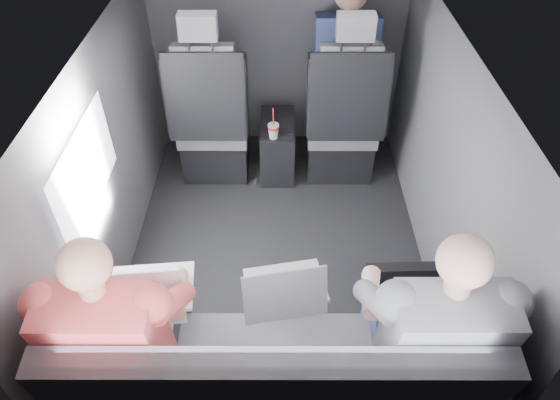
{
  "coord_description": "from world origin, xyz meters",
  "views": [
    {
      "loc": [
        0.02,
        -2.11,
        2.34
      ],
      "look_at": [
        0.02,
        -0.05,
        0.5
      ],
      "focal_mm": 32.0,
      "sensor_mm": 36.0,
      "label": 1
    }
  ],
  "objects_px": {
    "rear_bench": "(275,390)",
    "laptop_silver": "(285,289)",
    "passenger_rear_right": "(426,327)",
    "laptop_white": "(147,292)",
    "laptop_black": "(413,288)",
    "passenger_front_right": "(345,61)",
    "center_console": "(278,146)",
    "front_seat_right": "(342,126)",
    "soda_cup": "(273,130)",
    "passenger_rear_left": "(125,328)",
    "front_seat_left": "(213,126)"
  },
  "relations": [
    {
      "from": "rear_bench",
      "to": "laptop_silver",
      "type": "height_order",
      "value": "rear_bench"
    },
    {
      "from": "passenger_rear_right",
      "to": "laptop_white",
      "type": "bearing_deg",
      "value": 171.55
    },
    {
      "from": "laptop_black",
      "to": "passenger_front_right",
      "type": "height_order",
      "value": "passenger_front_right"
    },
    {
      "from": "laptop_black",
      "to": "passenger_rear_right",
      "type": "height_order",
      "value": "passenger_rear_right"
    },
    {
      "from": "laptop_silver",
      "to": "passenger_rear_right",
      "type": "xyz_separation_m",
      "value": [
        0.56,
        -0.19,
        0.0
      ]
    },
    {
      "from": "center_console",
      "to": "laptop_silver",
      "type": "bearing_deg",
      "value": -88.5
    },
    {
      "from": "rear_bench",
      "to": "front_seat_right",
      "type": "bearing_deg",
      "value": 76.69
    },
    {
      "from": "soda_cup",
      "to": "passenger_front_right",
      "type": "distance_m",
      "value": 0.7
    },
    {
      "from": "laptop_white",
      "to": "passenger_front_right",
      "type": "distance_m",
      "value": 2.15
    },
    {
      "from": "laptop_black",
      "to": "passenger_rear_left",
      "type": "xyz_separation_m",
      "value": [
        -1.2,
        -0.2,
        -0.01
      ]
    },
    {
      "from": "passenger_rear_right",
      "to": "laptop_silver",
      "type": "bearing_deg",
      "value": 160.98
    },
    {
      "from": "soda_cup",
      "to": "passenger_rear_left",
      "type": "height_order",
      "value": "passenger_rear_left"
    },
    {
      "from": "center_console",
      "to": "front_seat_right",
      "type": "bearing_deg",
      "value": -5.07
    },
    {
      "from": "center_console",
      "to": "passenger_rear_left",
      "type": "distance_m",
      "value": 1.99
    },
    {
      "from": "laptop_silver",
      "to": "laptop_black",
      "type": "relative_size",
      "value": 1.07
    },
    {
      "from": "front_seat_right",
      "to": "passenger_rear_left",
      "type": "xyz_separation_m",
      "value": [
        -1.05,
        -1.81,
        0.23
      ]
    },
    {
      "from": "front_seat_right",
      "to": "laptop_silver",
      "type": "distance_m",
      "value": 1.68
    },
    {
      "from": "front_seat_left",
      "to": "laptop_black",
      "type": "bearing_deg",
      "value": -57.0
    },
    {
      "from": "soda_cup",
      "to": "passenger_rear_left",
      "type": "distance_m",
      "value": 1.77
    },
    {
      "from": "front_seat_right",
      "to": "center_console",
      "type": "xyz_separation_m",
      "value": [
        -0.45,
        0.04,
        -0.2
      ]
    },
    {
      "from": "rear_bench",
      "to": "soda_cup",
      "type": "height_order",
      "value": "rear_bench"
    },
    {
      "from": "soda_cup",
      "to": "laptop_black",
      "type": "bearing_deg",
      "value": -67.08
    },
    {
      "from": "front_seat_left",
      "to": "passenger_front_right",
      "type": "distance_m",
      "value": 1.02
    },
    {
      "from": "laptop_white",
      "to": "laptop_black",
      "type": "height_order",
      "value": "laptop_white"
    },
    {
      "from": "front_seat_right",
      "to": "center_console",
      "type": "distance_m",
      "value": 0.49
    },
    {
      "from": "passenger_rear_left",
      "to": "center_console",
      "type": "bearing_deg",
      "value": 71.96
    },
    {
      "from": "front_seat_left",
      "to": "soda_cup",
      "type": "relative_size",
      "value": 5.52
    },
    {
      "from": "laptop_white",
      "to": "center_console",
      "type": "bearing_deg",
      "value": 71.95
    },
    {
      "from": "front_seat_left",
      "to": "center_console",
      "type": "relative_size",
      "value": 2.64
    },
    {
      "from": "laptop_silver",
      "to": "passenger_rear_left",
      "type": "height_order",
      "value": "passenger_rear_left"
    },
    {
      "from": "passenger_rear_right",
      "to": "rear_bench",
      "type": "bearing_deg",
      "value": -171.08
    },
    {
      "from": "front_seat_right",
      "to": "passenger_front_right",
      "type": "xyz_separation_m",
      "value": [
        0.02,
        0.26,
        0.36
      ]
    },
    {
      "from": "front_seat_left",
      "to": "laptop_black",
      "type": "height_order",
      "value": "front_seat_left"
    },
    {
      "from": "laptop_white",
      "to": "laptop_silver",
      "type": "height_order",
      "value": "laptop_white"
    },
    {
      "from": "center_console",
      "to": "laptop_silver",
      "type": "distance_m",
      "value": 1.71
    },
    {
      "from": "passenger_rear_left",
      "to": "laptop_black",
      "type": "bearing_deg",
      "value": 9.47
    },
    {
      "from": "rear_bench",
      "to": "laptop_white",
      "type": "distance_m",
      "value": 0.69
    },
    {
      "from": "passenger_front_right",
      "to": "front_seat_left",
      "type": "bearing_deg",
      "value": -164.29
    },
    {
      "from": "rear_bench",
      "to": "laptop_black",
      "type": "relative_size",
      "value": 4.46
    },
    {
      "from": "passenger_rear_right",
      "to": "passenger_front_right",
      "type": "bearing_deg",
      "value": 93.82
    },
    {
      "from": "front_seat_left",
      "to": "center_console",
      "type": "bearing_deg",
      "value": 5.07
    },
    {
      "from": "front_seat_left",
      "to": "laptop_white",
      "type": "xyz_separation_m",
      "value": [
        -0.1,
        -1.64,
        0.24
      ]
    },
    {
      "from": "center_console",
      "to": "rear_bench",
      "type": "bearing_deg",
      "value": -90.0
    },
    {
      "from": "laptop_white",
      "to": "passenger_front_right",
      "type": "relative_size",
      "value": 0.43
    },
    {
      "from": "center_console",
      "to": "laptop_black",
      "type": "distance_m",
      "value": 1.8
    },
    {
      "from": "front_seat_right",
      "to": "laptop_black",
      "type": "distance_m",
      "value": 1.63
    },
    {
      "from": "rear_bench",
      "to": "laptop_white",
      "type": "height_order",
      "value": "rear_bench"
    },
    {
      "from": "front_seat_left",
      "to": "passenger_rear_right",
      "type": "distance_m",
      "value": 2.11
    },
    {
      "from": "laptop_black",
      "to": "passenger_front_right",
      "type": "xyz_separation_m",
      "value": [
        -0.13,
        1.87,
        0.13
      ]
    },
    {
      "from": "laptop_white",
      "to": "passenger_rear_left",
      "type": "bearing_deg",
      "value": -107.98
    }
  ]
}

